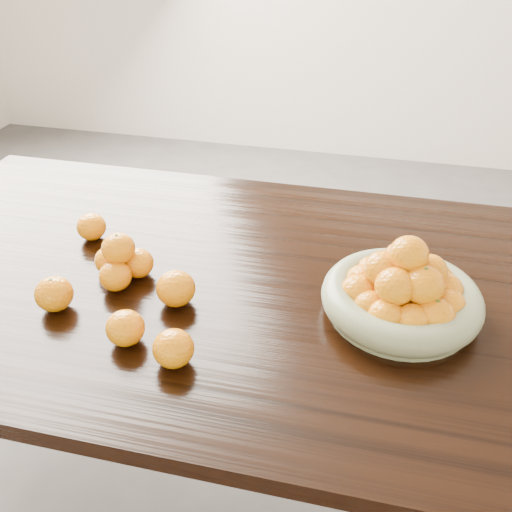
% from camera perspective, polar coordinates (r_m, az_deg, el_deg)
% --- Properties ---
extents(ground, '(5.00, 5.00, 0.00)m').
position_cam_1_polar(ground, '(1.84, 1.30, -21.81)').
color(ground, '#54514F').
rests_on(ground, ground).
extents(dining_table, '(2.00, 1.00, 0.75)m').
position_cam_1_polar(dining_table, '(1.35, 1.65, -5.72)').
color(dining_table, black).
rests_on(dining_table, ground).
extents(fruit_bowl, '(0.33, 0.33, 0.18)m').
position_cam_1_polar(fruit_bowl, '(1.22, 14.49, -3.60)').
color(fruit_bowl, gray).
rests_on(fruit_bowl, dining_table).
extents(orange_pyramid, '(0.14, 0.13, 0.12)m').
position_cam_1_polar(orange_pyramid, '(1.32, -13.39, -0.55)').
color(orange_pyramid, orange).
rests_on(orange_pyramid, dining_table).
extents(loose_orange_0, '(0.08, 0.08, 0.07)m').
position_cam_1_polar(loose_orange_0, '(1.27, -19.54, -3.59)').
color(loose_orange_0, orange).
rests_on(loose_orange_0, dining_table).
extents(loose_orange_1, '(0.08, 0.08, 0.07)m').
position_cam_1_polar(loose_orange_1, '(1.15, -12.94, -7.03)').
color(loose_orange_1, orange).
rests_on(loose_orange_1, dining_table).
extents(loose_orange_2, '(0.08, 0.08, 0.07)m').
position_cam_1_polar(loose_orange_2, '(1.09, -8.26, -9.14)').
color(loose_orange_2, orange).
rests_on(loose_orange_2, dining_table).
extents(loose_orange_3, '(0.07, 0.07, 0.07)m').
position_cam_1_polar(loose_orange_3, '(1.50, -16.13, 2.83)').
color(loose_orange_3, orange).
rests_on(loose_orange_3, dining_table).
extents(loose_orange_4, '(0.08, 0.08, 0.08)m').
position_cam_1_polar(loose_orange_4, '(1.23, -8.02, -3.24)').
color(loose_orange_4, orange).
rests_on(loose_orange_4, dining_table).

